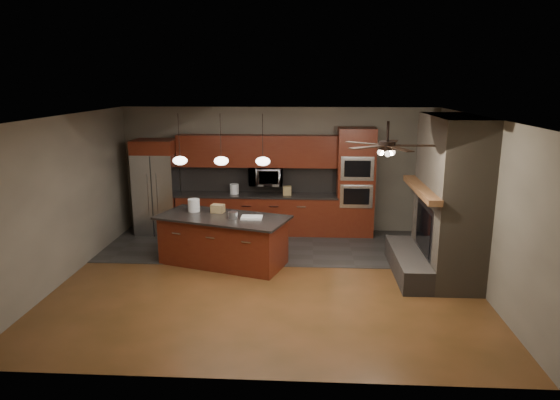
# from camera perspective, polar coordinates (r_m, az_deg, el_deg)

# --- Properties ---
(ground) EXTENTS (7.00, 7.00, 0.00)m
(ground) POSITION_cam_1_polar(r_m,az_deg,el_deg) (8.78, -1.30, -9.03)
(ground) COLOR brown
(ground) RESTS_ON ground
(ceiling) EXTENTS (7.00, 6.00, 0.02)m
(ceiling) POSITION_cam_1_polar(r_m,az_deg,el_deg) (8.13, -1.41, 9.51)
(ceiling) COLOR white
(ceiling) RESTS_ON back_wall
(back_wall) EXTENTS (7.00, 0.02, 2.80)m
(back_wall) POSITION_cam_1_polar(r_m,az_deg,el_deg) (11.28, -0.13, 3.47)
(back_wall) COLOR gray
(back_wall) RESTS_ON ground
(right_wall) EXTENTS (0.02, 6.00, 2.80)m
(right_wall) POSITION_cam_1_polar(r_m,az_deg,el_deg) (8.79, 22.03, -0.42)
(right_wall) COLOR gray
(right_wall) RESTS_ON ground
(left_wall) EXTENTS (0.02, 6.00, 2.80)m
(left_wall) POSITION_cam_1_polar(r_m,az_deg,el_deg) (9.30, -23.38, 0.18)
(left_wall) COLOR gray
(left_wall) RESTS_ON ground
(slate_tile_patch) EXTENTS (7.00, 2.40, 0.01)m
(slate_tile_patch) POSITION_cam_1_polar(r_m,az_deg,el_deg) (10.46, -0.52, -5.24)
(slate_tile_patch) COLOR #2F2D2A
(slate_tile_patch) RESTS_ON ground
(fireplace_column) EXTENTS (1.30, 2.10, 2.80)m
(fireplace_column) POSITION_cam_1_polar(r_m,az_deg,el_deg) (9.05, 18.41, -0.41)
(fireplace_column) COLOR brown
(fireplace_column) RESTS_ON ground
(back_cabinetry) EXTENTS (3.59, 0.64, 2.20)m
(back_cabinetry) POSITION_cam_1_polar(r_m,az_deg,el_deg) (11.17, -2.64, 0.70)
(back_cabinetry) COLOR #602211
(back_cabinetry) RESTS_ON ground
(oven_tower) EXTENTS (0.80, 0.63, 2.38)m
(oven_tower) POSITION_cam_1_polar(r_m,az_deg,el_deg) (11.04, 8.62, 1.99)
(oven_tower) COLOR #602211
(oven_tower) RESTS_ON ground
(microwave) EXTENTS (0.73, 0.41, 0.50)m
(microwave) POSITION_cam_1_polar(r_m,az_deg,el_deg) (11.07, -1.63, 2.74)
(microwave) COLOR silver
(microwave) RESTS_ON back_cabinetry
(refrigerator) EXTENTS (0.90, 0.75, 2.11)m
(refrigerator) POSITION_cam_1_polar(r_m,az_deg,el_deg) (11.46, -13.93, 1.46)
(refrigerator) COLOR silver
(refrigerator) RESTS_ON ground
(kitchen_island) EXTENTS (2.62, 1.78, 0.92)m
(kitchen_island) POSITION_cam_1_polar(r_m,az_deg,el_deg) (9.41, -6.51, -4.55)
(kitchen_island) COLOR #602211
(kitchen_island) RESTS_ON ground
(white_bucket) EXTENTS (0.30, 0.30, 0.24)m
(white_bucket) POSITION_cam_1_polar(r_m,az_deg,el_deg) (9.68, -9.82, -0.59)
(white_bucket) COLOR white
(white_bucket) RESTS_ON kitchen_island
(paint_can) EXTENTS (0.22, 0.22, 0.12)m
(paint_can) POSITION_cam_1_polar(r_m,az_deg,el_deg) (9.12, -5.38, -1.72)
(paint_can) COLOR #B5B4BA
(paint_can) RESTS_ON kitchen_island
(paint_tray) EXTENTS (0.38, 0.27, 0.04)m
(paint_tray) POSITION_cam_1_polar(r_m,az_deg,el_deg) (9.09, -3.25, -2.00)
(paint_tray) COLOR white
(paint_tray) RESTS_ON kitchen_island
(cardboard_box) EXTENTS (0.27, 0.22, 0.15)m
(cardboard_box) POSITION_cam_1_polar(r_m,az_deg,el_deg) (9.55, -7.12, -0.97)
(cardboard_box) COLOR #9D8051
(cardboard_box) RESTS_ON kitchen_island
(counter_bucket) EXTENTS (0.21, 0.21, 0.22)m
(counter_bucket) POSITION_cam_1_polar(r_m,az_deg,el_deg) (11.16, -5.25, 1.27)
(counter_bucket) COLOR white
(counter_bucket) RESTS_ON back_cabinetry
(counter_box) EXTENTS (0.19, 0.15, 0.20)m
(counter_box) POSITION_cam_1_polar(r_m,az_deg,el_deg) (11.00, 0.82, 1.08)
(counter_box) COLOR #A18653
(counter_box) RESTS_ON back_cabinetry
(pendant_left) EXTENTS (0.26, 0.26, 0.92)m
(pendant_left) POSITION_cam_1_polar(r_m,az_deg,el_deg) (9.19, -11.35, 4.47)
(pendant_left) COLOR black
(pendant_left) RESTS_ON ceiling
(pendant_center) EXTENTS (0.26, 0.26, 0.92)m
(pendant_center) POSITION_cam_1_polar(r_m,az_deg,el_deg) (9.03, -6.73, 4.49)
(pendant_center) COLOR black
(pendant_center) RESTS_ON ceiling
(pendant_right) EXTENTS (0.26, 0.26, 0.92)m
(pendant_right) POSITION_cam_1_polar(r_m,az_deg,el_deg) (8.93, -1.97, 4.47)
(pendant_right) COLOR black
(pendant_right) RESTS_ON ceiling
(ceiling_fan) EXTENTS (1.27, 1.33, 0.41)m
(ceiling_fan) POSITION_cam_1_polar(r_m,az_deg,el_deg) (7.43, 12.15, 6.18)
(ceiling_fan) COLOR black
(ceiling_fan) RESTS_ON ceiling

